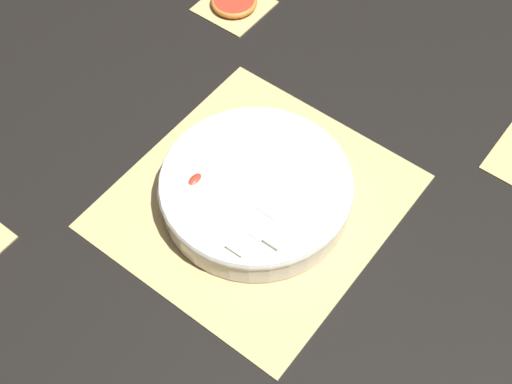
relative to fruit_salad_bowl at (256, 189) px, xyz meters
name	(u,v)px	position (x,y,z in m)	size (l,w,h in m)	color
ground_plane	(256,202)	(0.00, 0.00, -0.04)	(6.00, 6.00, 0.00)	black
bamboo_mat_center	(256,201)	(0.00, 0.00, -0.03)	(0.42, 0.39, 0.01)	#D6B775
coaster_mat_near_left	(234,6)	(-0.33, -0.30, -0.03)	(0.12, 0.12, 0.01)	#D6B775
fruit_salad_bowl	(256,189)	(0.00, 0.00, 0.00)	(0.29, 0.29, 0.06)	silver
grapefruit_slice	(234,2)	(-0.33, -0.30, -0.02)	(0.09, 0.09, 0.01)	red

